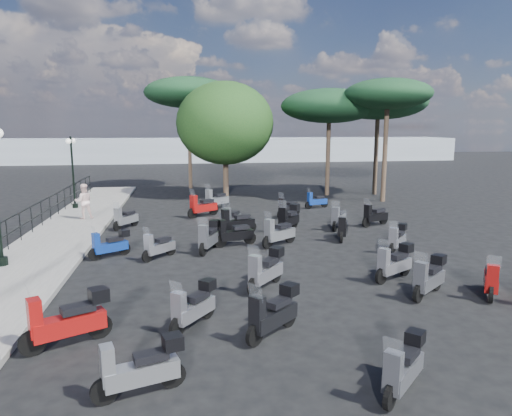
{
  "coord_description": "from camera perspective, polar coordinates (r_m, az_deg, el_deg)",
  "views": [
    {
      "loc": [
        -1.49,
        -16.36,
        4.5
      ],
      "look_at": [
        1.43,
        1.93,
        1.2
      ],
      "focal_mm": 32.0,
      "sensor_mm": 36.0,
      "label": 1
    }
  ],
  "objects": [
    {
      "name": "pine_2",
      "position": [
        34.17,
        -8.46,
        14.05
      ],
      "size": [
        6.34,
        6.34,
        8.04
      ],
      "color": "#38281E",
      "rests_on": "ground"
    },
    {
      "name": "pine_0",
      "position": [
        30.64,
        9.15,
        12.46
      ],
      "size": [
        6.34,
        6.34,
        6.95
      ],
      "color": "#38281E",
      "rests_on": "ground"
    },
    {
      "name": "broadleaf_tree",
      "position": [
        29.76,
        -3.87,
        10.51
      ],
      "size": [
        6.24,
        6.24,
        7.38
      ],
      "color": "#38281E",
      "rests_on": "ground"
    },
    {
      "name": "scooter_2",
      "position": [
        16.7,
        -17.78,
        -4.41
      ],
      "size": [
        1.34,
        0.94,
        1.2
      ],
      "rotation": [
        0.0,
        0.0,
        2.13
      ],
      "color": "black",
      "rests_on": "ground"
    },
    {
      "name": "scooter_14",
      "position": [
        19.21,
        -2.48,
        -1.91
      ],
      "size": [
        1.74,
        0.89,
        1.45
      ],
      "rotation": [
        0.0,
        0.0,
        1.94
      ],
      "color": "black",
      "rests_on": "ground"
    },
    {
      "name": "scooter_19",
      "position": [
        19.92,
        4.1,
        -1.35
      ],
      "size": [
        1.27,
        1.56,
        1.47
      ],
      "rotation": [
        0.0,
        0.0,
        2.49
      ],
      "color": "black",
      "rests_on": "ground"
    },
    {
      "name": "scooter_18",
      "position": [
        18.72,
        10.8,
        -2.57
      ],
      "size": [
        0.84,
        1.53,
        1.3
      ],
      "rotation": [
        0.0,
        0.0,
        2.73
      ],
      "color": "black",
      "rests_on": "ground"
    },
    {
      "name": "ground",
      "position": [
        17.03,
        -3.75,
        -5.24
      ],
      "size": [
        120.0,
        120.0,
        0.0
      ],
      "primitive_type": "plane",
      "color": "black",
      "rests_on": "ground"
    },
    {
      "name": "scooter_13",
      "position": [
        17.43,
        -2.72,
        -3.28
      ],
      "size": [
        1.67,
        0.69,
        1.35
      ],
      "rotation": [
        0.0,
        0.0,
        1.83
      ],
      "color": "black",
      "rests_on": "ground"
    },
    {
      "name": "pine_3",
      "position": [
        28.69,
        16.15,
        13.47
      ],
      "size": [
        5.15,
        5.15,
        7.31
      ],
      "color": "#38281E",
      "rests_on": "ground"
    },
    {
      "name": "scooter_6",
      "position": [
        10.67,
        -7.84,
        -12.15
      ],
      "size": [
        1.12,
        1.34,
        1.27
      ],
      "rotation": [
        0.0,
        0.0,
        2.47
      ],
      "color": "black",
      "rests_on": "ground"
    },
    {
      "name": "pedestrian_far",
      "position": [
        23.28,
        -20.72,
        0.78
      ],
      "size": [
        0.95,
        0.82,
        1.69
      ],
      "primitive_type": "imported",
      "rotation": [
        0.0,
        0.0,
        3.4
      ],
      "color": "beige",
      "rests_on": "sidewalk"
    },
    {
      "name": "pine_1",
      "position": [
        31.61,
        15.05,
        12.59
      ],
      "size": [
        6.35,
        6.35,
        7.18
      ],
      "color": "#38281E",
      "rests_on": "ground"
    },
    {
      "name": "scooter_11",
      "position": [
        12.95,
        1.21,
        -7.78
      ],
      "size": [
        1.28,
        1.43,
        1.39
      ],
      "rotation": [
        0.0,
        0.0,
        2.43
      ],
      "color": "black",
      "rests_on": "ground"
    },
    {
      "name": "scooter_3",
      "position": [
        16.11,
        -12.1,
        -4.8
      ],
      "size": [
        1.13,
        1.15,
        1.21
      ],
      "rotation": [
        0.0,
        0.0,
        2.37
      ],
      "color": "black",
      "rests_on": "ground"
    },
    {
      "name": "scooter_22",
      "position": [
        13.9,
        27.31,
        -8.05
      ],
      "size": [
        1.0,
        1.37,
        1.27
      ],
      "rotation": [
        0.0,
        0.0,
        2.54
      ],
      "color": "black",
      "rests_on": "ground"
    },
    {
      "name": "scooter_10",
      "position": [
        8.58,
        17.93,
        -18.5
      ],
      "size": [
        1.21,
        1.18,
        1.23
      ],
      "rotation": [
        0.0,
        0.0,
        2.34
      ],
      "color": "black",
      "rests_on": "ground"
    },
    {
      "name": "scooter_26",
      "position": [
        25.71,
        7.52,
        0.87
      ],
      "size": [
        1.45,
        0.66,
        1.19
      ],
      "rotation": [
        0.0,
        0.0,
        1.88
      ],
      "color": "black",
      "rests_on": "ground"
    },
    {
      "name": "scooter_20",
      "position": [
        23.07,
        4.06,
        -0.03
      ],
      "size": [
        1.39,
        1.04,
        1.3
      ],
      "rotation": [
        0.0,
        0.0,
        2.19
      ],
      "color": "black",
      "rests_on": "ground"
    },
    {
      "name": "scooter_17",
      "position": [
        14.25,
        16.9,
        -6.63
      ],
      "size": [
        1.52,
        1.02,
        1.34
      ],
      "rotation": [
        0.0,
        0.0,
        2.1
      ],
      "color": "black",
      "rests_on": "ground"
    },
    {
      "name": "scooter_7",
      "position": [
        16.75,
        -5.88,
        -3.67
      ],
      "size": [
        0.92,
        1.65,
        1.39
      ],
      "rotation": [
        0.0,
        0.0,
        2.73
      ],
      "color": "black",
      "rests_on": "ground"
    },
    {
      "name": "scooter_25",
      "position": [
        21.65,
        14.62,
        -0.99
      ],
      "size": [
        1.54,
        0.88,
        1.32
      ],
      "rotation": [
        0.0,
        0.0,
        2.02
      ],
      "color": "black",
      "rests_on": "ground"
    },
    {
      "name": "scooter_24",
      "position": [
        20.62,
        10.22,
        -1.32
      ],
      "size": [
        1.04,
        1.49,
        1.36
      ],
      "rotation": [
        0.0,
        0.0,
        2.57
      ],
      "color": "black",
      "rests_on": "ground"
    },
    {
      "name": "scooter_23",
      "position": [
        17.47,
        17.25,
        -3.7
      ],
      "size": [
        1.16,
        1.25,
        1.24
      ],
      "rotation": [
        0.0,
        0.0,
        2.4
      ],
      "color": "black",
      "rests_on": "ground"
    },
    {
      "name": "sidewalk",
      "position": [
        20.48,
        -23.03,
        -3.19
      ],
      "size": [
        3.0,
        30.0,
        0.15
      ],
      "primitive_type": "cube",
      "color": "slate",
      "rests_on": "ground"
    },
    {
      "name": "railing",
      "position": [
        20.49,
        -26.85,
        -1.12
      ],
      "size": [
        0.04,
        26.04,
        1.1
      ],
      "color": "black",
      "rests_on": "sidewalk"
    },
    {
      "name": "scooter_4",
      "position": [
        21.22,
        -16.02,
        -1.31
      ],
      "size": [
        1.0,
        1.39,
        1.28
      ],
      "rotation": [
        0.0,
        0.0,
        2.55
      ],
      "color": "black",
      "rests_on": "ground"
    },
    {
      "name": "scooter_5",
      "position": [
        10.16,
        2.16,
        -13.05
      ],
      "size": [
        1.37,
        1.25,
        1.35
      ],
      "rotation": [
        0.0,
        0.0,
        2.3
      ],
      "color": "black",
      "rests_on": "ground"
    },
    {
      "name": "scooter_1",
      "position": [
        10.44,
        -22.5,
        -12.89
      ],
      "size": [
        1.72,
        1.05,
        1.48
      ],
      "rotation": [
        0.0,
        0.0,
        2.04
      ],
      "color": "black",
      "rests_on": "ground"
    },
    {
      "name": "lamp_post_2",
      "position": [
        26.48,
        -21.95,
        4.72
      ],
      "size": [
        0.31,
        1.14,
        3.85
      ],
      "rotation": [
        0.0,
        0.0,
        -0.05
      ],
      "color": "black",
      "rests_on": "sidewalk"
    },
    {
      "name": "scooter_0",
      "position": [
        8.37,
        -14.27,
        -18.9
      ],
      "size": [
        1.57,
        0.72,
        1.28
      ],
      "rotation": [
        0.0,
        0.0,
        1.87
      ],
      "color": "black",
      "rests_on": "ground"
    },
    {
      "name": "distant_hills",
      "position": [
        61.45,
        -7.72,
        7.22
      ],
      "size": [
        70.0,
        8.0,
        3.0
      ],
      "primitive_type": "cube",
      "color": "gray",
      "rests_on": "ground"
    },
    {
      "name": "scooter_16",
      "position": [
        13.21,
        20.79,
        -8.16
      ],
      "size": [
        1.43,
        1.19,
        1.36
      ],
      "rotation": [
        0.0,
        0.0,
        2.24
      ],
      "color": "black",
      "rests_on": "ground"
    },
    {
      "name": "scooter_8",
      "position": [
        20.16,
        -3.07,
        -1.44
      ],
      "size": [
        0.97,
        1.54,
        1.36
      ],
      "rotation": [
        0.0,
        0.0,
        2.64
      ],
      "color": "black",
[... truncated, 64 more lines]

